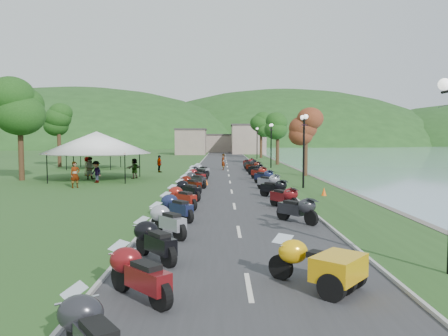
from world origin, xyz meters
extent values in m
plane|color=#305B24|center=(0.00, 0.00, 0.00)|extent=(400.00, 400.00, 0.00)
cube|color=#343437|center=(0.00, 40.00, 0.01)|extent=(7.00, 120.00, 0.02)
cube|color=gray|center=(-2.00, 85.00, 2.50)|extent=(18.00, 16.00, 5.00)
imported|color=slate|center=(-10.85, 18.26, 0.00)|extent=(0.83, 0.81, 1.84)
imported|color=slate|center=(-11.70, 24.44, 0.00)|extent=(1.02, 0.72, 1.89)
imported|color=slate|center=(-10.36, 21.65, 0.00)|extent=(1.15, 1.04, 1.70)
cone|color=#F2590C|center=(-3.00, 8.13, 0.26)|extent=(0.33, 0.33, 0.51)
camera|label=1|loc=(-0.63, -11.98, 3.51)|focal=35.00mm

